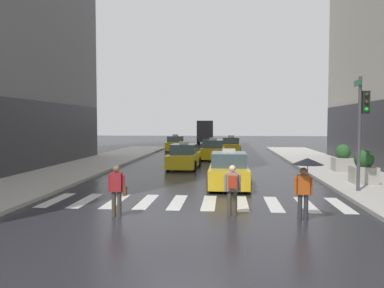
{
  "coord_description": "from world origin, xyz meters",
  "views": [
    {
      "loc": [
        1.24,
        -11.33,
        3.01
      ],
      "look_at": [
        -0.5,
        8.0,
        1.95
      ],
      "focal_mm": 35.89,
      "sensor_mm": 36.0,
      "label": 1
    }
  ],
  "objects": [
    {
      "name": "box_truck",
      "position": [
        -1.79,
        43.65,
        1.85
      ],
      "size": [
        2.49,
        7.61,
        3.35
      ],
      "color": "#2D2D2D",
      "rests_on": "ground"
    },
    {
      "name": "planter_mid_block",
      "position": [
        8.15,
        12.12,
        0.87
      ],
      "size": [
        1.1,
        1.1,
        1.6
      ],
      "color": "#A8A399",
      "rests_on": "curb_right"
    },
    {
      "name": "pedestrian_with_backpack",
      "position": [
        1.44,
        1.02,
        0.97
      ],
      "size": [
        0.55,
        0.43,
        1.65
      ],
      "color": "#473D33",
      "rests_on": "ground"
    },
    {
      "name": "taxi_third",
      "position": [
        0.15,
        20.56,
        0.72
      ],
      "size": [
        2.07,
        4.6,
        1.8
      ],
      "color": "yellow",
      "rests_on": "ground"
    },
    {
      "name": "taxi_second",
      "position": [
        -1.56,
        13.95,
        0.72
      ],
      "size": [
        2.05,
        4.59,
        1.8
      ],
      "color": "yellow",
      "rests_on": "ground"
    },
    {
      "name": "taxi_fourth",
      "position": [
        1.71,
        26.95,
        0.72
      ],
      "size": [
        2.03,
        4.59,
        1.8
      ],
      "color": "yellow",
      "rests_on": "ground"
    },
    {
      "name": "taxi_fifth",
      "position": [
        -4.27,
        29.83,
        0.72
      ],
      "size": [
        2.05,
        4.59,
        1.8
      ],
      "color": "yellow",
      "rests_on": "ground"
    },
    {
      "name": "crosswalk_markings",
      "position": [
        0.0,
        3.0,
        0.0
      ],
      "size": [
        11.3,
        2.8,
        0.01
      ],
      "color": "silver",
      "rests_on": "ground"
    },
    {
      "name": "taxi_lead",
      "position": [
        1.36,
        6.87,
        0.72
      ],
      "size": [
        1.93,
        4.54,
        1.8
      ],
      "color": "gold",
      "rests_on": "ground"
    },
    {
      "name": "planter_near_corner",
      "position": [
        7.75,
        7.44,
        0.87
      ],
      "size": [
        1.1,
        1.1,
        1.6
      ],
      "color": "#A8A399",
      "rests_on": "curb_right"
    },
    {
      "name": "pedestrian_with_umbrella",
      "position": [
        3.68,
        0.62,
        1.52
      ],
      "size": [
        0.96,
        0.96,
        1.94
      ],
      "color": "#333338",
      "rests_on": "ground"
    },
    {
      "name": "pedestrian_with_handbag",
      "position": [
        -2.25,
        0.59,
        0.93
      ],
      "size": [
        0.61,
        0.24,
        1.65
      ],
      "color": "#473D33",
      "rests_on": "ground"
    },
    {
      "name": "ground_plane",
      "position": [
        0.0,
        0.0,
        0.0
      ],
      "size": [
        160.0,
        160.0,
        0.0
      ],
      "primitive_type": "plane",
      "color": "#26262B"
    },
    {
      "name": "traffic_light_pole",
      "position": [
        6.89,
        5.3,
        3.26
      ],
      "size": [
        0.44,
        0.84,
        4.8
      ],
      "color": "#47474C",
      "rests_on": "curb_right"
    }
  ]
}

